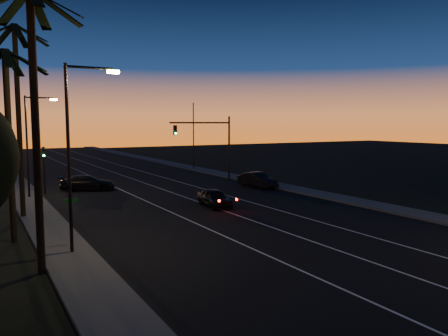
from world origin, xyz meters
TOP-DOWN VIEW (x-y plane):
  - road at (0.00, 30.00)m, footprint 20.00×170.00m
  - sidewalk_left at (-11.20, 30.00)m, footprint 2.40×170.00m
  - sidewalk_right at (11.20, 30.00)m, footprint 2.40×170.00m
  - lane_stripe_left at (-3.00, 30.00)m, footprint 0.12×160.00m
  - lane_stripe_mid at (0.50, 30.00)m, footprint 0.12×160.00m
  - lane_stripe_right at (4.00, 30.00)m, footprint 0.12×160.00m
  - palm_near at (-12.60, 18.00)m, footprint 4.25×4.16m
  - palm_mid at (-13.20, 24.00)m, footprint 4.25×4.16m
  - palm_far at (-12.20, 30.00)m, footprint 4.25×4.16m
  - streetlight_left_near at (-10.70, 20.00)m, footprint 2.55×0.26m
  - streetlight_left_far at (-10.69, 38.00)m, footprint 2.55×0.26m
  - street_sign at (-10.80, 21.00)m, footprint 0.70×0.06m
  - signal_mast at (7.14, 39.99)m, footprint 7.10×0.41m
  - signal_post at (-9.50, 39.98)m, footprint 0.28×0.37m
  - far_pole_left at (-11.00, 55.00)m, footprint 0.14×0.14m
  - far_pole_right at (11.00, 52.00)m, footprint 0.14×0.14m
  - lead_car at (0.65, 27.14)m, footprint 1.94×4.51m
  - right_car at (9.00, 33.71)m, footprint 2.20×4.63m
  - cross_car at (-5.81, 39.89)m, footprint 5.35×3.65m

SIDE VIEW (x-z plane):
  - road at x=0.00m, z-range 0.00..0.01m
  - lane_stripe_left at x=-3.00m, z-range 0.01..0.02m
  - lane_stripe_mid at x=0.50m, z-range 0.01..0.02m
  - lane_stripe_right at x=4.00m, z-range 0.01..0.02m
  - sidewalk_left at x=-11.20m, z-range 0.00..0.16m
  - sidewalk_right at x=11.20m, z-range 0.00..0.16m
  - lead_car at x=0.65m, z-range 0.01..1.35m
  - cross_car at x=-5.81m, z-range 0.01..1.45m
  - right_car at x=9.00m, z-range 0.01..1.48m
  - street_sign at x=-10.80m, z-range 0.36..2.96m
  - signal_post at x=-9.50m, z-range 0.79..4.99m
  - far_pole_left at x=-11.00m, z-range 0.00..9.00m
  - far_pole_right at x=11.00m, z-range 0.00..9.00m
  - signal_mast at x=7.14m, z-range 1.28..8.28m
  - streetlight_left_far at x=-10.69m, z-range 0.81..9.31m
  - streetlight_left_near at x=-10.70m, z-range 0.82..9.82m
  - palm_mid at x=-13.20m, z-range 1.24..11.27m
  - palm_near at x=-12.60m, z-range 1.31..12.84m
  - palm_far at x=-12.20m, z-range 1.35..13.88m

